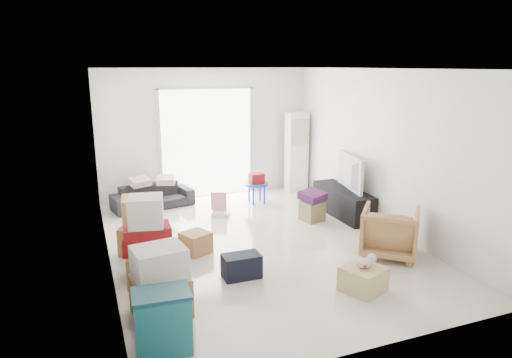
{
  "coord_description": "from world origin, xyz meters",
  "views": [
    {
      "loc": [
        -2.48,
        -6.32,
        2.75
      ],
      "look_at": [
        0.04,
        0.2,
        1.0
      ],
      "focal_mm": 32.0,
      "sensor_mm": 36.0,
      "label": 1
    }
  ],
  "objects_px": {
    "ottoman": "(312,211)",
    "storage_bins": "(162,321)",
    "television": "(344,185)",
    "armchair": "(390,230)",
    "ac_tower": "(296,152)",
    "kids_table": "(257,182)",
    "tv_console": "(343,202)",
    "wood_crate": "(363,279)",
    "sofa": "(152,193)"
  },
  "relations": [
    {
      "from": "television",
      "to": "armchair",
      "type": "distance_m",
      "value": 1.92
    },
    {
      "from": "ottoman",
      "to": "kids_table",
      "type": "relative_size",
      "value": 0.58
    },
    {
      "from": "ac_tower",
      "to": "kids_table",
      "type": "height_order",
      "value": "ac_tower"
    },
    {
      "from": "sofa",
      "to": "ottoman",
      "type": "height_order",
      "value": "sofa"
    },
    {
      "from": "ac_tower",
      "to": "tv_console",
      "type": "distance_m",
      "value": 2.01
    },
    {
      "from": "sofa",
      "to": "tv_console",
      "type": "bearing_deg",
      "value": -39.77
    },
    {
      "from": "sofa",
      "to": "ottoman",
      "type": "distance_m",
      "value": 3.17
    },
    {
      "from": "armchair",
      "to": "television",
      "type": "bearing_deg",
      "value": -60.07
    },
    {
      "from": "ac_tower",
      "to": "ottoman",
      "type": "distance_m",
      "value": 2.19
    },
    {
      "from": "ac_tower",
      "to": "kids_table",
      "type": "bearing_deg",
      "value": -152.98
    },
    {
      "from": "television",
      "to": "armchair",
      "type": "bearing_deg",
      "value": 179.87
    },
    {
      "from": "storage_bins",
      "to": "wood_crate",
      "type": "distance_m",
      "value": 2.58
    },
    {
      "from": "tv_console",
      "to": "storage_bins",
      "type": "relative_size",
      "value": 2.39
    },
    {
      "from": "television",
      "to": "ottoman",
      "type": "distance_m",
      "value": 0.79
    },
    {
      "from": "television",
      "to": "armchair",
      "type": "xyz_separation_m",
      "value": [
        -0.36,
        -1.88,
        -0.18
      ]
    },
    {
      "from": "sofa",
      "to": "armchair",
      "type": "xyz_separation_m",
      "value": [
        2.9,
        -3.64,
        0.1
      ]
    },
    {
      "from": "storage_bins",
      "to": "kids_table",
      "type": "relative_size",
      "value": 1.03
    },
    {
      "from": "storage_bins",
      "to": "kids_table",
      "type": "distance_m",
      "value": 5.09
    },
    {
      "from": "wood_crate",
      "to": "tv_console",
      "type": "bearing_deg",
      "value": 63.16
    },
    {
      "from": "sofa",
      "to": "ottoman",
      "type": "xyz_separation_m",
      "value": [
        2.59,
        -1.82,
        -0.13
      ]
    },
    {
      "from": "tv_console",
      "to": "wood_crate",
      "type": "bearing_deg",
      "value": -116.84
    },
    {
      "from": "television",
      "to": "storage_bins",
      "type": "distance_m",
      "value": 4.94
    },
    {
      "from": "ac_tower",
      "to": "kids_table",
      "type": "relative_size",
      "value": 2.83
    },
    {
      "from": "television",
      "to": "wood_crate",
      "type": "bearing_deg",
      "value": 164.03
    },
    {
      "from": "storage_bins",
      "to": "wood_crate",
      "type": "relative_size",
      "value": 1.37
    },
    {
      "from": "ac_tower",
      "to": "wood_crate",
      "type": "relative_size",
      "value": 3.76
    },
    {
      "from": "kids_table",
      "to": "wood_crate",
      "type": "xyz_separation_m",
      "value": [
        -0.12,
        -3.98,
        -0.28
      ]
    },
    {
      "from": "ac_tower",
      "to": "storage_bins",
      "type": "height_order",
      "value": "ac_tower"
    },
    {
      "from": "armchair",
      "to": "storage_bins",
      "type": "height_order",
      "value": "armchair"
    },
    {
      "from": "ac_tower",
      "to": "armchair",
      "type": "distance_m",
      "value": 3.83
    },
    {
      "from": "tv_console",
      "to": "sofa",
      "type": "xyz_separation_m",
      "value": [
        -3.27,
        1.77,
        0.05
      ]
    },
    {
      "from": "tv_console",
      "to": "kids_table",
      "type": "bearing_deg",
      "value": 133.15
    },
    {
      "from": "tv_console",
      "to": "television",
      "type": "bearing_deg",
      "value": 0.0
    },
    {
      "from": "ac_tower",
      "to": "ottoman",
      "type": "relative_size",
      "value": 4.9
    },
    {
      "from": "ottoman",
      "to": "storage_bins",
      "type": "bearing_deg",
      "value": -137.41
    },
    {
      "from": "armchair",
      "to": "kids_table",
      "type": "height_order",
      "value": "armchair"
    },
    {
      "from": "television",
      "to": "storage_bins",
      "type": "xyz_separation_m",
      "value": [
        -3.9,
        -3.02,
        -0.26
      ]
    },
    {
      "from": "tv_console",
      "to": "sofa",
      "type": "height_order",
      "value": "sofa"
    },
    {
      "from": "tv_console",
      "to": "ottoman",
      "type": "relative_size",
      "value": 4.29
    },
    {
      "from": "television",
      "to": "sofa",
      "type": "distance_m",
      "value": 3.72
    },
    {
      "from": "armchair",
      "to": "wood_crate",
      "type": "distance_m",
      "value": 1.29
    },
    {
      "from": "tv_console",
      "to": "wood_crate",
      "type": "height_order",
      "value": "tv_console"
    },
    {
      "from": "television",
      "to": "wood_crate",
      "type": "height_order",
      "value": "television"
    },
    {
      "from": "television",
      "to": "wood_crate",
      "type": "distance_m",
      "value": 3.02
    },
    {
      "from": "ac_tower",
      "to": "television",
      "type": "height_order",
      "value": "ac_tower"
    },
    {
      "from": "ac_tower",
      "to": "storage_bins",
      "type": "relative_size",
      "value": 2.74
    },
    {
      "from": "kids_table",
      "to": "ottoman",
      "type": "bearing_deg",
      "value": -68.12
    },
    {
      "from": "wood_crate",
      "to": "kids_table",
      "type": "bearing_deg",
      "value": 88.29
    },
    {
      "from": "ac_tower",
      "to": "armchair",
      "type": "xyz_separation_m",
      "value": [
        -0.31,
        -3.79,
        -0.47
      ]
    },
    {
      "from": "ac_tower",
      "to": "sofa",
      "type": "bearing_deg",
      "value": -177.33
    }
  ]
}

